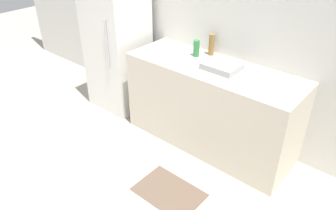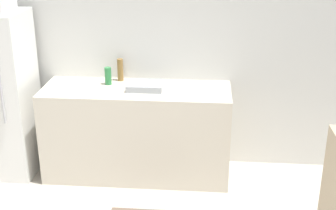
% 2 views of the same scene
% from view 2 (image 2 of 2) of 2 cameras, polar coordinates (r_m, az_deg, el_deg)
% --- Properties ---
extents(wall_back, '(8.00, 0.06, 2.60)m').
position_cam_2_polar(wall_back, '(4.79, -2.31, 7.59)').
color(wall_back, silver).
rests_on(wall_back, ground_plane).
extents(counter, '(1.84, 0.65, 0.93)m').
position_cam_2_polar(counter, '(4.74, -3.78, -3.30)').
color(counter, beige).
rests_on(counter, ground_plane).
extents(sink_basin, '(0.34, 0.28, 0.06)m').
position_cam_2_polar(sink_basin, '(4.55, -2.82, 2.35)').
color(sink_basin, '#9EA3A8').
rests_on(sink_basin, counter).
extents(bottle_tall, '(0.06, 0.06, 0.23)m').
position_cam_2_polar(bottle_tall, '(4.79, -5.84, 4.29)').
color(bottle_tall, olive).
rests_on(bottle_tall, counter).
extents(bottle_short, '(0.07, 0.07, 0.17)m').
position_cam_2_polar(bottle_short, '(4.69, -7.32, 3.53)').
color(bottle_short, '#2D7F42').
rests_on(bottle_short, counter).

